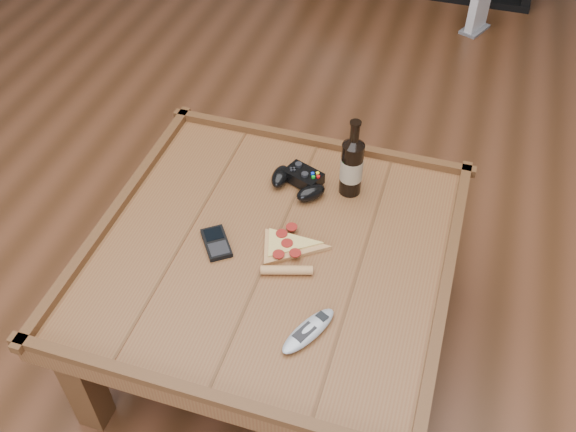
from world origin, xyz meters
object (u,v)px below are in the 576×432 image
(smartphone, at_px, (216,243))
(game_console, at_px, (478,13))
(pizza_slice, at_px, (287,249))
(beer_bottle, at_px, (352,165))
(remote_control, at_px, (308,331))
(coffee_table, at_px, (272,262))
(game_controller, at_px, (299,181))

(smartphone, distance_m, game_console, 2.38)
(pizza_slice, bearing_deg, game_console, 63.56)
(beer_bottle, xyz_separation_m, remote_control, (0.03, -0.54, -0.09))
(pizza_slice, distance_m, smartphone, 0.20)
(coffee_table, height_order, beer_bottle, beer_bottle)
(game_controller, height_order, game_console, game_controller)
(beer_bottle, relative_size, pizza_slice, 0.91)
(beer_bottle, distance_m, smartphone, 0.46)
(game_controller, distance_m, game_console, 2.06)
(beer_bottle, height_order, pizza_slice, beer_bottle)
(beer_bottle, relative_size, remote_control, 1.41)
(beer_bottle, height_order, remote_control, beer_bottle)
(pizza_slice, xyz_separation_m, game_console, (0.38, 2.24, -0.36))
(coffee_table, height_order, remote_control, remote_control)
(smartphone, relative_size, game_console, 0.61)
(beer_bottle, xyz_separation_m, game_controller, (-0.15, -0.03, -0.08))
(coffee_table, height_order, game_controller, game_controller)
(game_console, bearing_deg, pizza_slice, -75.77)
(coffee_table, distance_m, pizza_slice, 0.08)
(remote_control, height_order, game_console, remote_control)
(game_controller, xyz_separation_m, remote_control, (0.18, -0.51, -0.01))
(smartphone, bearing_deg, beer_bottle, 11.07)
(remote_control, distance_m, game_console, 2.53)
(remote_control, bearing_deg, beer_bottle, 119.28)
(coffee_table, xyz_separation_m, beer_bottle, (0.15, 0.30, 0.16))
(coffee_table, relative_size, game_console, 4.61)
(remote_control, bearing_deg, game_controller, 135.91)
(coffee_table, bearing_deg, pizza_slice, 3.02)
(game_controller, height_order, pizza_slice, game_controller)
(smartphone, relative_size, remote_control, 0.73)
(remote_control, bearing_deg, smartphone, 174.19)
(smartphone, distance_m, remote_control, 0.39)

